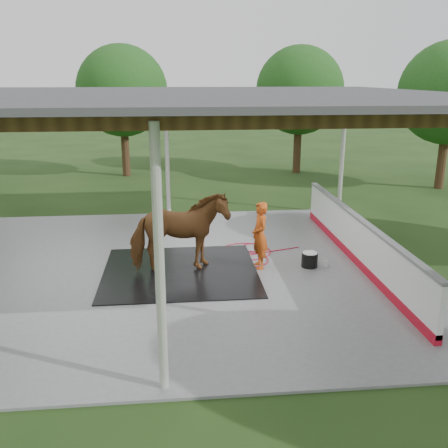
{
  "coord_description": "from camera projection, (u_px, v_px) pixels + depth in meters",
  "views": [
    {
      "loc": [
        0.25,
        -11.11,
        4.44
      ],
      "look_at": [
        1.32,
        -0.23,
        1.18
      ],
      "focal_mm": 40.0,
      "sensor_mm": 36.0,
      "label": 1
    }
  ],
  "objects": [
    {
      "name": "dasher_board",
      "position": [
        357.0,
        241.0,
        12.1
      ],
      "size": [
        0.16,
        8.0,
        1.15
      ],
      "color": "#B30E22",
      "rests_on": "concrete_slab"
    },
    {
      "name": "rubber_mat",
      "position": [
        180.0,
        271.0,
        11.63
      ],
      "size": [
        3.55,
        3.33,
        0.03
      ],
      "primitive_type": "cube",
      "color": "black",
      "rests_on": "concrete_slab"
    },
    {
      "name": "tree_belt",
      "position": [
        176.0,
        105.0,
        11.64
      ],
      "size": [
        28.0,
        28.0,
        5.8
      ],
      "color": "#382314",
      "rests_on": "ground"
    },
    {
      "name": "horse",
      "position": [
        179.0,
        233.0,
        11.36
      ],
      "size": [
        2.34,
        1.37,
        1.86
      ],
      "primitive_type": "imported",
      "rotation": [
        0.0,
        0.0,
        1.75
      ],
      "color": "brown",
      "rests_on": "rubber_mat"
    },
    {
      "name": "soap_bottle_b",
      "position": [
        326.0,
        262.0,
        11.91
      ],
      "size": [
        0.12,
        0.12,
        0.22
      ],
      "primitive_type": "imported",
      "rotation": [
        0.0,
        0.0,
        -0.2
      ],
      "color": "#338CD8",
      "rests_on": "concrete_slab"
    },
    {
      "name": "pavilion_structure",
      "position": [
        162.0,
        99.0,
        10.7
      ],
      "size": [
        12.6,
        10.6,
        4.05
      ],
      "color": "beige",
      "rests_on": "ground"
    },
    {
      "name": "ground",
      "position": [
        168.0,
        271.0,
        11.84
      ],
      "size": [
        100.0,
        100.0,
        0.0
      ],
      "primitive_type": "plane",
      "color": "#1E3814"
    },
    {
      "name": "hose_coil",
      "position": [
        247.0,
        253.0,
        12.79
      ],
      "size": [
        2.12,
        1.83,
        0.02
      ],
      "color": "#B00C27",
      "rests_on": "concrete_slab"
    },
    {
      "name": "concrete_slab",
      "position": [
        168.0,
        270.0,
        11.83
      ],
      "size": [
        12.0,
        10.0,
        0.05
      ],
      "primitive_type": "cube",
      "color": "slate",
      "rests_on": "ground"
    },
    {
      "name": "soap_bottle_a",
      "position": [
        312.0,
        254.0,
        12.34
      ],
      "size": [
        0.15,
        0.15,
        0.29
      ],
      "primitive_type": "imported",
      "rotation": [
        0.0,
        0.0,
        0.61
      ],
      "color": "silver",
      "rests_on": "concrete_slab"
    },
    {
      "name": "handler",
      "position": [
        260.0,
        235.0,
        11.69
      ],
      "size": [
        0.46,
        0.63,
        1.6
      ],
      "primitive_type": "imported",
      "rotation": [
        0.0,
        0.0,
        -1.43
      ],
      "color": "#BE4814",
      "rests_on": "concrete_slab"
    },
    {
      "name": "wash_bucket",
      "position": [
        310.0,
        259.0,
        11.9
      ],
      "size": [
        0.39,
        0.39,
        0.35
      ],
      "color": "black",
      "rests_on": "concrete_slab"
    }
  ]
}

